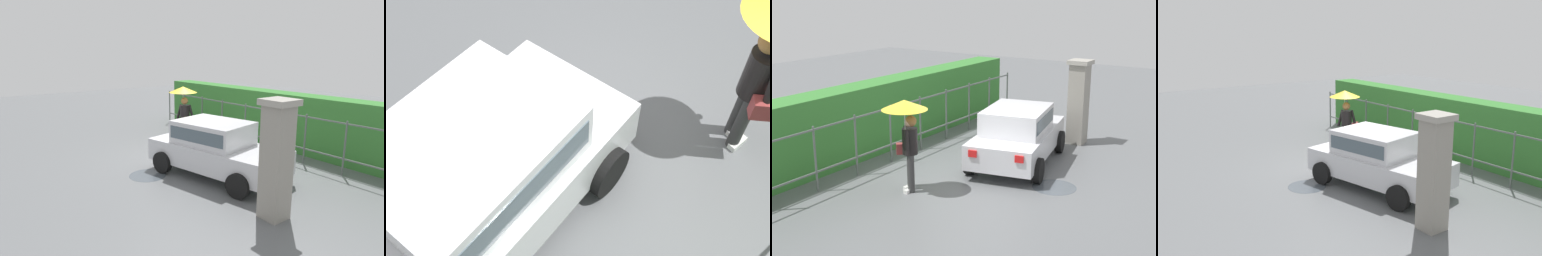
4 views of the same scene
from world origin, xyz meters
The scene contains 7 objects.
ground_plane centered at (0.00, 0.00, 0.00)m, with size 40.00×40.00×0.00m, color slate.
car centered at (1.70, -0.33, 0.80)m, with size 3.96×2.46×1.48m.
pedestrian centered at (-1.35, 0.78, 1.56)m, with size 0.99×0.99×2.09m.
gate_pillar centered at (4.24, -0.94, 1.24)m, with size 0.60×0.60×2.42m.
fence_section centered at (0.64, 2.46, 0.83)m, with size 11.24×0.05×1.50m.
hedge_row centered at (0.64, 3.51, 0.95)m, with size 12.19×0.90×1.90m, color #387F33.
puddle_near centered at (0.65, -1.84, 0.00)m, with size 1.00×1.00×0.00m, color #4C545B.
Camera 3 is at (-9.77, -6.23, 4.42)m, focal length 48.99 mm.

